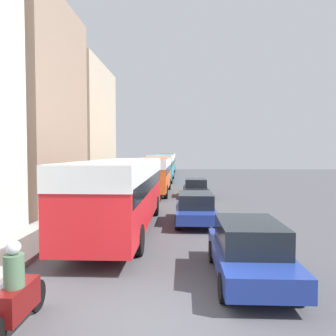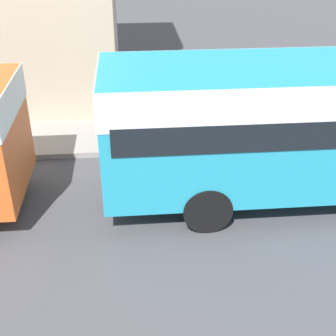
# 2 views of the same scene
# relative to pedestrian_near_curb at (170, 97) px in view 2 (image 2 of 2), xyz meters

# --- Properties ---
(pedestrian_near_curb) EXTENTS (0.35, 0.35, 1.70)m
(pedestrian_near_curb) POSITION_rel_pedestrian_near_curb_xyz_m (0.00, 0.00, 0.00)
(pedestrian_near_curb) COLOR #232838
(pedestrian_near_curb) RESTS_ON sidewalk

